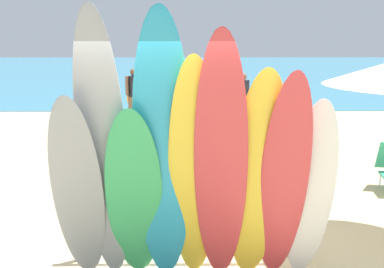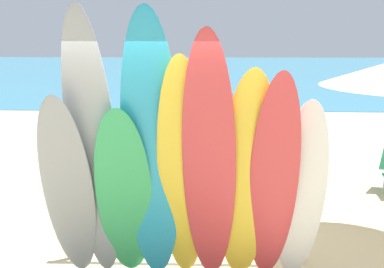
% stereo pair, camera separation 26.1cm
% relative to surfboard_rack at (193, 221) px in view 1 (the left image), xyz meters
% --- Properties ---
extents(ground, '(60.00, 60.00, 0.00)m').
position_rel_surfboard_rack_xyz_m(ground, '(0.00, 14.00, -0.49)').
color(ground, '#D3BC8C').
extents(ocean_water, '(60.00, 40.00, 0.02)m').
position_rel_surfboard_rack_xyz_m(ocean_water, '(0.00, 30.15, -0.48)').
color(ocean_water, teal).
rests_on(ocean_water, ground).
extents(surfboard_rack, '(2.76, 0.07, 0.62)m').
position_rel_surfboard_rack_xyz_m(surfboard_rack, '(0.00, 0.00, 0.00)').
color(surfboard_rack, brown).
rests_on(surfboard_rack, ground).
extents(surfboard_grey_0, '(0.54, 0.79, 2.07)m').
position_rel_surfboard_rack_xyz_m(surfboard_grey_0, '(-1.13, -0.61, 0.55)').
color(surfboard_grey_0, '#999EA3').
rests_on(surfboard_grey_0, ground).
extents(surfboard_grey_1, '(0.48, 0.76, 2.83)m').
position_rel_surfboard_rack_xyz_m(surfboard_grey_1, '(-0.86, -0.60, 0.93)').
color(surfboard_grey_1, '#999EA3').
rests_on(surfboard_grey_1, ground).
extents(surfboard_green_2, '(0.59, 0.73, 1.94)m').
position_rel_surfboard_rack_xyz_m(surfboard_green_2, '(-0.59, -0.55, 0.49)').
color(surfboard_green_2, '#38B266').
rests_on(surfboard_green_2, ground).
extents(surfboard_teal_3, '(0.58, 0.73, 2.81)m').
position_rel_surfboard_rack_xyz_m(surfboard_teal_3, '(-0.30, -0.62, 0.92)').
color(surfboard_teal_3, '#289EC6').
rests_on(surfboard_teal_3, ground).
extents(surfboard_yellow_4, '(0.51, 0.77, 2.41)m').
position_rel_surfboard_rack_xyz_m(surfboard_yellow_4, '(0.00, -0.60, 0.72)').
color(surfboard_yellow_4, yellow).
rests_on(surfboard_yellow_4, ground).
extents(surfboard_red_5, '(0.58, 0.90, 2.63)m').
position_rel_surfboard_rack_xyz_m(surfboard_red_5, '(0.25, -0.69, 0.83)').
color(surfboard_red_5, '#D13D42').
rests_on(surfboard_red_5, ground).
extents(surfboard_yellow_6, '(0.58, 0.73, 2.30)m').
position_rel_surfboard_rack_xyz_m(surfboard_yellow_6, '(0.61, -0.60, 0.66)').
color(surfboard_yellow_6, yellow).
rests_on(surfboard_yellow_6, ground).
extents(surfboard_red_7, '(0.50, 0.80, 2.28)m').
position_rel_surfboard_rack_xyz_m(surfboard_red_7, '(0.87, -0.62, 0.65)').
color(surfboard_red_7, '#D13D42').
rests_on(surfboard_red_7, ground).
extents(surfboard_white_8, '(0.50, 0.58, 2.01)m').
position_rel_surfboard_rack_xyz_m(surfboard_white_8, '(1.16, -0.51, 0.52)').
color(surfboard_white_8, white).
rests_on(surfboard_white_8, ground).
extents(beachgoer_strolling, '(0.41, 0.49, 1.57)m').
position_rel_surfboard_rack_xyz_m(beachgoer_strolling, '(1.45, 7.39, 0.42)').
color(beachgoer_strolling, brown).
rests_on(beachgoer_strolling, ground).
extents(beachgoer_by_water, '(0.44, 0.63, 1.70)m').
position_rel_surfboard_rack_xyz_m(beachgoer_by_water, '(0.59, 3.63, 0.49)').
color(beachgoer_by_water, '#9E704C').
rests_on(beachgoer_by_water, ground).
extents(beachgoer_near_rack, '(0.38, 0.55, 1.48)m').
position_rel_surfboard_rack_xyz_m(beachgoer_near_rack, '(1.35, 2.38, 0.37)').
color(beachgoer_near_rack, tan).
rests_on(beachgoer_near_rack, ground).
extents(beachgoer_photographing, '(0.48, 0.45, 1.62)m').
position_rel_surfboard_rack_xyz_m(beachgoer_photographing, '(-1.70, 8.35, 0.45)').
color(beachgoer_photographing, brown).
rests_on(beachgoer_photographing, ground).
extents(beachgoer_midbeach, '(0.47, 0.47, 1.65)m').
position_rel_surfboard_rack_xyz_m(beachgoer_midbeach, '(0.35, 5.50, 0.47)').
color(beachgoer_midbeach, beige).
rests_on(beachgoer_midbeach, ground).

